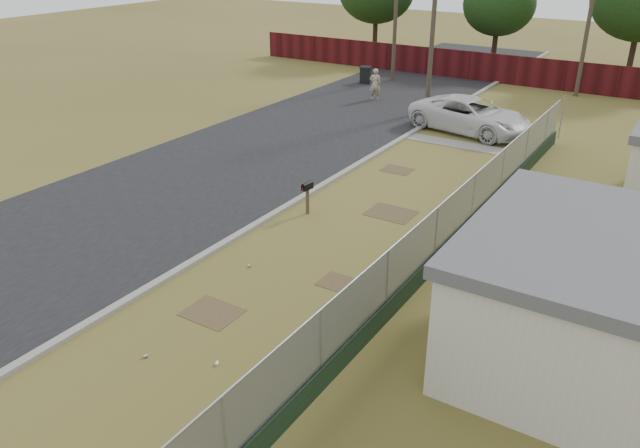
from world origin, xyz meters
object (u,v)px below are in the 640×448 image
Objects in this scene: mailbox at (307,189)px; pickup_truck at (471,115)px; pedestrian at (375,84)px; fire_hydrant at (268,402)px; trash_bin at (365,75)px.

mailbox is 0.20× the size of pickup_truck.
mailbox is at bearing 85.75° from pedestrian.
trash_bin is (-12.85, 27.73, 0.11)m from fire_hydrant.
mailbox is 20.62m from trash_bin.
fire_hydrant is 0.51× the size of pedestrian.
trash_bin is (-9.36, 6.72, -0.28)m from pickup_truck.
trash_bin is (-2.52, 3.52, -0.35)m from pedestrian.
fire_hydrant is at bearing -159.53° from pickup_truck.
fire_hydrant is at bearing -65.14° from trash_bin.
mailbox is 0.65× the size of pedestrian.
trash_bin is at bearing 114.86° from fire_hydrant.
fire_hydrant is 21.30m from pickup_truck.
mailbox is 16.42m from pedestrian.
pedestrian is (-5.52, 15.47, -0.02)m from mailbox.
fire_hydrant is at bearing 89.22° from pedestrian.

